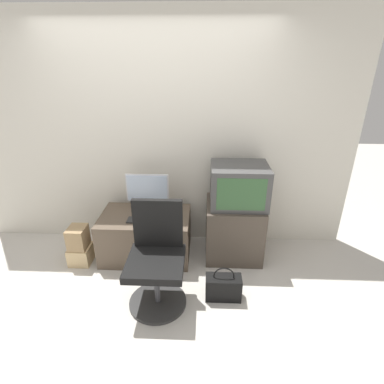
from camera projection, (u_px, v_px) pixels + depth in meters
The scene contains 12 objects.
ground_plane at pixel (145, 315), 2.70m from camera, with size 12.00×12.00×0.00m, color beige.
wall_back at pixel (159, 137), 3.37m from camera, with size 4.40×0.05×2.60m.
desk at pixel (146, 235), 3.43m from camera, with size 0.99×0.63×0.52m.
side_stand at pixel (234, 229), 3.42m from camera, with size 0.63×0.58×0.65m.
main_monitor at pixel (148, 192), 3.37m from camera, with size 0.48×0.18×0.43m.
keyboard at pixel (143, 220), 3.22m from camera, with size 0.34×0.13×0.01m.
mouse at pixel (165, 219), 3.23m from camera, with size 0.07×0.04×0.03m.
crt_tv at pixel (239, 185), 3.19m from camera, with size 0.60×0.49×0.44m.
office_chair at pixel (157, 261), 2.71m from camera, with size 0.54×0.54×0.98m.
cardboard_box_lower at pixel (81, 254), 3.36m from camera, with size 0.23×0.24×0.20m.
cardboard_box_upper at pixel (78, 237), 3.27m from camera, with size 0.19×0.22×0.24m.
handbag at pixel (223, 287), 2.85m from camera, with size 0.34×0.16×0.35m.
Camera 1 is at (0.51, -1.98, 2.13)m, focal length 28.00 mm.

